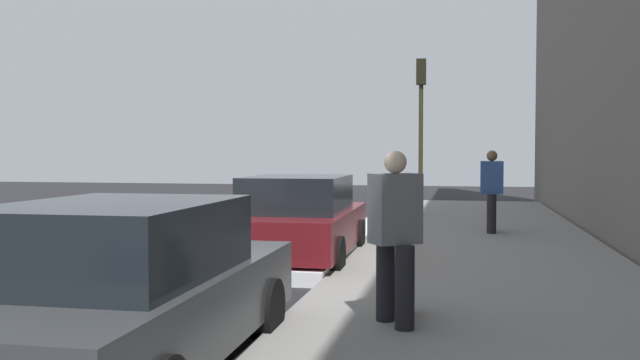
# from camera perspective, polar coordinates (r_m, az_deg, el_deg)

# --- Properties ---
(ground_plane) EXTENTS (56.00, 56.00, 0.00)m
(ground_plane) POSITION_cam_1_polar(r_m,az_deg,el_deg) (11.80, -2.44, -7.00)
(ground_plane) COLOR black
(sidewalk) EXTENTS (28.00, 4.60, 0.15)m
(sidewalk) POSITION_cam_1_polar(r_m,az_deg,el_deg) (11.43, 13.92, -6.99)
(sidewalk) COLOR gray
(sidewalk) RESTS_ON ground
(lane_stripe_centre) EXTENTS (28.00, 0.14, 0.01)m
(lane_stripe_centre) POSITION_cam_1_polar(r_m,az_deg,el_deg) (12.96, -16.36, -6.24)
(lane_stripe_centre) COLOR gold
(lane_stripe_centre) RESTS_ON ground
(snow_bank_curb) EXTENTS (8.21, 0.56, 0.22)m
(snow_bank_curb) POSITION_cam_1_polar(r_m,az_deg,el_deg) (13.59, 2.55, -5.30)
(snow_bank_curb) COLOR white
(snow_bank_curb) RESTS_ON ground
(parked_car_charcoal) EXTENTS (4.28, 1.96, 1.51)m
(parked_car_charcoal) POSITION_cam_1_polar(r_m,az_deg,el_deg) (5.91, -16.12, -9.02)
(parked_car_charcoal) COLOR black
(parked_car_charcoal) RESTS_ON ground
(parked_car_maroon) EXTENTS (4.26, 1.98, 1.51)m
(parked_car_maroon) POSITION_cam_1_polar(r_m,az_deg,el_deg) (11.67, -1.75, -3.35)
(parked_car_maroon) COLOR black
(parked_car_maroon) RESTS_ON ground
(pedestrian_blue_coat) EXTENTS (0.60, 0.49, 1.81)m
(pedestrian_blue_coat) POSITION_cam_1_polar(r_m,az_deg,el_deg) (15.33, 14.32, -0.72)
(pedestrian_blue_coat) COLOR black
(pedestrian_blue_coat) RESTS_ON sidewalk
(pedestrian_grey_coat) EXTENTS (0.53, 0.57, 1.78)m
(pedestrian_grey_coat) POSITION_cam_1_polar(r_m,az_deg,el_deg) (6.91, 6.37, -4.43)
(pedestrian_grey_coat) COLOR black
(pedestrian_grey_coat) RESTS_ON sidewalk
(traffic_light_pole) EXTENTS (0.35, 0.26, 4.34)m
(traffic_light_pole) POSITION_cam_1_polar(r_m,az_deg,el_deg) (18.90, 8.54, 5.86)
(traffic_light_pole) COLOR #2D2D19
(traffic_light_pole) RESTS_ON sidewalk
(rolling_suitcase) EXTENTS (0.34, 0.22, 0.90)m
(rolling_suitcase) POSITION_cam_1_polar(r_m,az_deg,el_deg) (7.53, 6.58, -9.08)
(rolling_suitcase) COLOR black
(rolling_suitcase) RESTS_ON sidewalk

